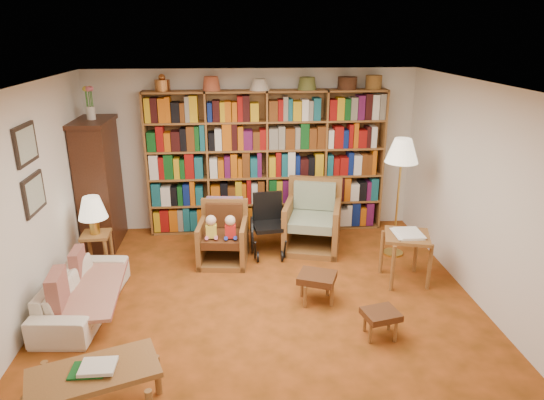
{
  "coord_description": "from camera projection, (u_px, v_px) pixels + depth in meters",
  "views": [
    {
      "loc": [
        -0.3,
        -4.88,
        3.04
      ],
      "look_at": [
        0.14,
        0.6,
        1.1
      ],
      "focal_mm": 32.0,
      "sensor_mm": 36.0,
      "label": 1
    }
  ],
  "objects": [
    {
      "name": "coffee_table",
      "position": [
        94.0,
        376.0,
        3.93
      ],
      "size": [
        1.13,
        0.83,
        0.49
      ],
      "color": "brown",
      "rests_on": "floor"
    },
    {
      "name": "armchair_leather",
      "position": [
        223.0,
        236.0,
        6.68
      ],
      "size": [
        0.72,
        0.76,
        0.83
      ],
      "color": "brown",
      "rests_on": "floor"
    },
    {
      "name": "sofa",
      "position": [
        83.0,
        292.0,
        5.48
      ],
      "size": [
        1.61,
        0.74,
        0.46
      ],
      "primitive_type": "imported",
      "rotation": [
        0.0,
        0.0,
        1.48
      ],
      "color": "beige",
      "rests_on": "floor"
    },
    {
      "name": "wheelchair",
      "position": [
        268.0,
        226.0,
        6.91
      ],
      "size": [
        0.49,
        0.69,
        0.86
      ],
      "color": "black",
      "rests_on": "floor"
    },
    {
      "name": "ceiling",
      "position": [
        263.0,
        87.0,
        4.79
      ],
      "size": [
        5.0,
        5.0,
        0.0
      ],
      "primitive_type": "plane",
      "rotation": [
        3.14,
        0.0,
        0.0
      ],
      "color": "white",
      "rests_on": "wall_back"
    },
    {
      "name": "wall_left",
      "position": [
        23.0,
        212.0,
        5.01
      ],
      "size": [
        0.0,
        5.0,
        5.0
      ],
      "primitive_type": "plane",
      "rotation": [
        1.57,
        0.0,
        1.57
      ],
      "color": "silver",
      "rests_on": "floor"
    },
    {
      "name": "side_table_lamp",
      "position": [
        97.0,
        243.0,
        6.43
      ],
      "size": [
        0.37,
        0.37,
        0.5
      ],
      "color": "brown",
      "rests_on": "floor"
    },
    {
      "name": "side_table_papers",
      "position": [
        407.0,
        242.0,
        6.03
      ],
      "size": [
        0.66,
        0.66,
        0.67
      ],
      "color": "brown",
      "rests_on": "floor"
    },
    {
      "name": "curio_cabinet",
      "position": [
        99.0,
        182.0,
        7.01
      ],
      "size": [
        0.5,
        0.95,
        2.4
      ],
      "color": "#3C1D10",
      "rests_on": "floor"
    },
    {
      "name": "wall_right",
      "position": [
        487.0,
        199.0,
        5.39
      ],
      "size": [
        0.0,
        5.0,
        5.0
      ],
      "primitive_type": "plane",
      "rotation": [
        1.57,
        0.0,
        -1.57
      ],
      "color": "silver",
      "rests_on": "floor"
    },
    {
      "name": "framed_pictures",
      "position": [
        30.0,
        170.0,
        5.17
      ],
      "size": [
        0.03,
        0.52,
        0.97
      ],
      "color": "black",
      "rests_on": "wall_left"
    },
    {
      "name": "cushion_left",
      "position": [
        77.0,
        261.0,
        5.72
      ],
      "size": [
        0.13,
        0.35,
        0.35
      ],
      "primitive_type": "cube",
      "rotation": [
        0.0,
        0.0,
        0.04
      ],
      "color": "maroon",
      "rests_on": "sofa"
    },
    {
      "name": "wall_front",
      "position": [
        290.0,
        351.0,
        2.85
      ],
      "size": [
        5.0,
        0.0,
        5.0
      ],
      "primitive_type": "plane",
      "rotation": [
        -1.57,
        0.0,
        0.0
      ],
      "color": "silver",
      "rests_on": "floor"
    },
    {
      "name": "bookshelf",
      "position": [
        267.0,
        158.0,
        7.43
      ],
      "size": [
        3.6,
        0.3,
        2.42
      ],
      "color": "brown",
      "rests_on": "floor"
    },
    {
      "name": "armchair_sage",
      "position": [
        311.0,
        222.0,
        7.1
      ],
      "size": [
        0.99,
        1.0,
        0.98
      ],
      "color": "brown",
      "rests_on": "floor"
    },
    {
      "name": "wall_back",
      "position": [
        253.0,
        151.0,
        7.55
      ],
      "size": [
        5.0,
        0.0,
        5.0
      ],
      "primitive_type": "plane",
      "rotation": [
        1.57,
        0.0,
        0.0
      ],
      "color": "silver",
      "rests_on": "floor"
    },
    {
      "name": "footstool_a",
      "position": [
        317.0,
        279.0,
        5.64
      ],
      "size": [
        0.52,
        0.48,
        0.35
      ],
      "color": "#4A2C13",
      "rests_on": "floor"
    },
    {
      "name": "floor_lamp",
      "position": [
        402.0,
        156.0,
        6.47
      ],
      "size": [
        0.45,
        0.45,
        1.68
      ],
      "color": "gold",
      "rests_on": "floor"
    },
    {
      "name": "table_lamp",
      "position": [
        92.0,
        209.0,
        6.27
      ],
      "size": [
        0.38,
        0.38,
        0.51
      ],
      "color": "gold",
      "rests_on": "side_table_lamp"
    },
    {
      "name": "cushion_right",
      "position": [
        58.0,
        291.0,
        5.07
      ],
      "size": [
        0.17,
        0.42,
        0.41
      ],
      "primitive_type": "cube",
      "rotation": [
        0.0,
        0.0,
        0.09
      ],
      "color": "maroon",
      "rests_on": "sofa"
    },
    {
      "name": "sofa_throw",
      "position": [
        86.0,
        287.0,
        5.46
      ],
      "size": [
        0.84,
        1.44,
        0.04
      ],
      "primitive_type": "cube",
      "rotation": [
        0.0,
        0.0,
        0.07
      ],
      "color": "beige",
      "rests_on": "sofa"
    },
    {
      "name": "footstool_b",
      "position": [
        381.0,
        316.0,
        5.0
      ],
      "size": [
        0.41,
        0.37,
        0.3
      ],
      "color": "#4A2C13",
      "rests_on": "floor"
    },
    {
      "name": "floor",
      "position": [
        264.0,
        307.0,
        5.62
      ],
      "size": [
        5.0,
        5.0,
        0.0
      ],
      "primitive_type": "plane",
      "color": "#A64A19",
      "rests_on": "ground"
    }
  ]
}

